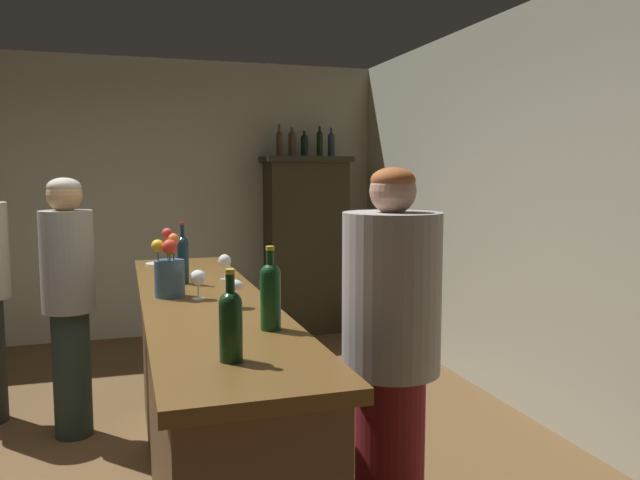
% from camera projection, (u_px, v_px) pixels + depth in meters
% --- Properties ---
extents(wall_back, '(5.73, 0.12, 2.76)m').
position_uv_depth(wall_back, '(98.00, 200.00, 6.13)').
color(wall_back, '#B7B59D').
rests_on(wall_back, ground).
extents(wall_right, '(0.12, 6.70, 2.76)m').
position_uv_depth(wall_right, '(578.00, 216.00, 3.81)').
color(wall_right, '#B4B39D').
rests_on(wall_right, ground).
extents(bar_counter, '(0.59, 2.91, 1.04)m').
position_uv_depth(bar_counter, '(206.00, 400.00, 3.11)').
color(bar_counter, brown).
rests_on(bar_counter, ground).
extents(display_cabinet, '(0.88, 0.47, 1.81)m').
position_uv_depth(display_cabinet, '(306.00, 241.00, 6.47)').
color(display_cabinet, '#2C2616').
rests_on(display_cabinet, ground).
extents(wine_bottle_syrah, '(0.06, 0.06, 0.34)m').
position_uv_depth(wine_bottle_syrah, '(183.00, 257.00, 3.42)').
color(wine_bottle_syrah, '#162E3B').
rests_on(wine_bottle_syrah, bar_counter).
extents(wine_bottle_rose, '(0.08, 0.08, 0.30)m').
position_uv_depth(wine_bottle_rose, '(231.00, 322.00, 2.01)').
color(wine_bottle_rose, '#153618').
rests_on(wine_bottle_rose, bar_counter).
extents(wine_bottle_malbec, '(0.08, 0.08, 0.33)m').
position_uv_depth(wine_bottle_malbec, '(270.00, 293.00, 2.41)').
color(wine_bottle_malbec, '#133C1B').
rests_on(wine_bottle_malbec, bar_counter).
extents(wine_glass_front, '(0.07, 0.07, 0.14)m').
position_uv_depth(wine_glass_front, '(225.00, 262.00, 3.56)').
color(wine_glass_front, white).
rests_on(wine_glass_front, bar_counter).
extents(wine_glass_mid, '(0.08, 0.08, 0.13)m').
position_uv_depth(wine_glass_mid, '(235.00, 287.00, 2.81)').
color(wine_glass_mid, white).
rests_on(wine_glass_mid, bar_counter).
extents(wine_glass_rear, '(0.08, 0.08, 0.14)m').
position_uv_depth(wine_glass_rear, '(198.00, 278.00, 3.00)').
color(wine_glass_rear, white).
rests_on(wine_glass_rear, bar_counter).
extents(flower_arrangement, '(0.16, 0.15, 0.34)m').
position_uv_depth(flower_arrangement, '(169.00, 271.00, 3.05)').
color(flower_arrangement, '#37566B').
rests_on(flower_arrangement, bar_counter).
extents(cheese_plate, '(0.19, 0.19, 0.01)m').
position_uv_depth(cheese_plate, '(160.00, 264.00, 4.14)').
color(cheese_plate, white).
rests_on(cheese_plate, bar_counter).
extents(display_bottle_left, '(0.06, 0.06, 0.32)m').
position_uv_depth(display_bottle_left, '(279.00, 142.00, 6.28)').
color(display_bottle_left, '#41301D').
rests_on(display_bottle_left, display_cabinet).
extents(display_bottle_midleft, '(0.07, 0.07, 0.31)m').
position_uv_depth(display_bottle_midleft, '(292.00, 142.00, 6.32)').
color(display_bottle_midleft, '#44311C').
rests_on(display_bottle_midleft, display_cabinet).
extents(display_bottle_center, '(0.07, 0.07, 0.27)m').
position_uv_depth(display_bottle_center, '(304.00, 144.00, 6.36)').
color(display_bottle_center, black).
rests_on(display_bottle_center, display_cabinet).
extents(display_bottle_midright, '(0.06, 0.06, 0.32)m').
position_uv_depth(display_bottle_midright, '(320.00, 142.00, 6.41)').
color(display_bottle_midright, black).
rests_on(display_bottle_midright, display_cabinet).
extents(display_bottle_right, '(0.07, 0.07, 0.31)m').
position_uv_depth(display_bottle_right, '(331.00, 143.00, 6.44)').
color(display_bottle_right, '#252A39').
rests_on(display_bottle_right, display_cabinet).
extents(patron_in_grey, '(0.32, 0.32, 1.61)m').
position_uv_depth(patron_in_grey, '(69.00, 293.00, 3.86)').
color(patron_in_grey, '#263730').
rests_on(patron_in_grey, ground).
extents(bartender, '(0.39, 0.39, 1.66)m').
position_uv_depth(bartender, '(391.00, 359.00, 2.50)').
color(bartender, maroon).
rests_on(bartender, ground).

